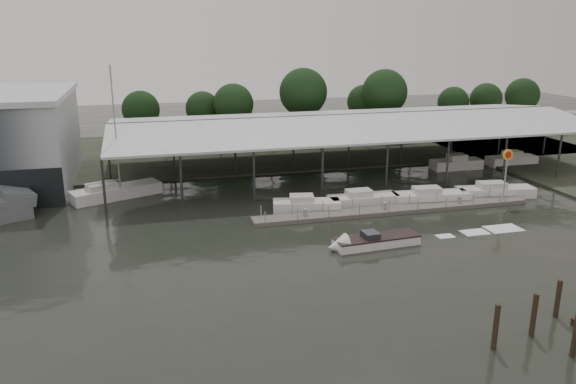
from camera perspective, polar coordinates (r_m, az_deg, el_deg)
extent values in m
plane|color=black|center=(41.83, -2.31, -7.86)|extent=(200.00, 200.00, 0.00)
cube|color=#3E4332|center=(81.51, -8.70, 4.07)|extent=(140.00, 30.00, 0.30)
cube|color=#303336|center=(70.71, 6.30, 7.79)|extent=(58.00, 0.40, 0.30)
cylinder|color=#303336|center=(55.83, -18.22, 0.56)|extent=(0.24, 0.24, 5.50)
cylinder|color=#303336|center=(78.24, -17.38, 4.98)|extent=(0.24, 0.24, 5.50)
cylinder|color=#303336|center=(95.01, 20.36, 6.60)|extent=(0.24, 0.24, 5.50)
cube|color=#615C56|center=(55.27, 10.76, -1.81)|extent=(28.00, 2.00, 0.40)
cylinder|color=#939598|center=(50.21, -2.33, -2.67)|extent=(0.10, 0.10, 1.20)
cylinder|color=#939598|center=(62.36, 21.30, 0.00)|extent=(0.10, 0.10, 1.20)
cube|color=#939598|center=(54.71, 9.84, -1.40)|extent=(0.30, 0.30, 0.70)
cylinder|color=#939598|center=(60.66, 21.19, 1.24)|extent=(0.16, 0.16, 5.00)
cylinder|color=yellow|center=(60.11, 21.43, 3.55)|extent=(1.10, 0.12, 1.10)
cylinder|color=red|center=(60.05, 21.47, 3.53)|extent=(0.70, 0.05, 0.70)
cube|color=gray|center=(104.77, 22.70, 6.76)|extent=(10.00, 8.00, 4.00)
cube|color=slate|center=(59.30, -26.08, -0.26)|extent=(4.72, 5.59, 1.75)
cube|color=silver|center=(61.51, -17.02, -0.10)|extent=(9.49, 5.97, 1.40)
cube|color=silver|center=(60.80, -18.38, 0.48)|extent=(3.41, 2.80, 0.80)
cylinder|color=#939598|center=(60.18, -17.15, 6.24)|extent=(0.16, 0.16, 12.65)
cylinder|color=#939598|center=(60.76, -18.18, 0.98)|extent=(3.27, 1.47, 0.12)
cube|color=silver|center=(46.59, 8.97, -4.99)|extent=(7.24, 2.48, 0.90)
cone|color=silver|center=(45.17, 5.01, -5.54)|extent=(1.73, 2.10, 2.00)
cube|color=black|center=(46.45, 8.99, -4.53)|extent=(7.25, 2.54, 0.12)
cube|color=#303336|center=(46.11, 8.37, -4.33)|extent=(1.29, 1.48, 0.50)
cube|color=silver|center=(49.94, 15.68, -4.35)|extent=(2.30, 1.50, 0.04)
cube|color=silver|center=(51.63, 18.45, -3.90)|extent=(3.10, 2.00, 0.04)
cube|color=silver|center=(53.43, 21.04, -3.49)|extent=(3.90, 2.50, 0.04)
cube|color=silver|center=(54.54, 1.89, -1.44)|extent=(6.79, 3.47, 1.10)
cube|color=silver|center=(54.17, 1.39, -0.67)|extent=(2.55, 2.03, 0.70)
cube|color=silver|center=(56.76, 7.67, -0.86)|extent=(7.13, 2.26, 1.10)
cube|color=silver|center=(56.35, 7.23, -0.12)|extent=(2.50, 1.63, 0.70)
cube|color=silver|center=(59.05, 14.29, -0.55)|extent=(8.01, 3.08, 1.10)
cube|color=silver|center=(58.60, 13.92, 0.16)|extent=(2.90, 1.91, 0.70)
cube|color=silver|center=(62.98, 20.28, -0.02)|extent=(8.37, 3.41, 1.10)
cube|color=silver|center=(62.49, 19.98, 0.65)|extent=(3.06, 2.02, 0.70)
cylinder|color=#362A1B|center=(34.79, 27.13, -13.12)|extent=(0.32, 0.32, 3.33)
cylinder|color=#362A1B|center=(33.80, 20.31, -13.17)|extent=(0.32, 0.32, 3.31)
cylinder|color=#362A1B|center=(35.92, 23.65, -11.79)|extent=(0.32, 0.32, 3.24)
cylinder|color=#362A1B|center=(38.77, 25.67, -10.12)|extent=(0.32, 0.32, 3.03)
cylinder|color=black|center=(87.37, -14.56, 5.81)|extent=(0.50, 0.50, 3.96)
sphere|color=#1B3716|center=(86.83, -14.73, 8.12)|extent=(5.54, 5.54, 5.54)
cylinder|color=black|center=(88.68, -8.57, 6.23)|extent=(0.50, 0.50, 3.76)
sphere|color=#1B3716|center=(88.16, -8.66, 8.40)|extent=(5.26, 5.26, 5.26)
cylinder|color=black|center=(86.76, -5.50, 6.33)|extent=(0.50, 0.50, 4.37)
sphere|color=#1B3716|center=(86.17, -5.57, 8.90)|extent=(6.12, 6.12, 6.12)
cylinder|color=black|center=(89.59, 1.53, 7.03)|extent=(0.50, 0.50, 5.36)
sphere|color=#1B3716|center=(88.94, 1.56, 10.10)|extent=(7.51, 7.51, 7.51)
cylinder|color=black|center=(95.08, 7.61, 6.99)|extent=(0.50, 0.50, 3.92)
sphere|color=#1B3716|center=(94.58, 7.69, 9.10)|extent=(5.49, 5.49, 5.49)
cylinder|color=black|center=(93.06, 9.64, 7.11)|extent=(0.50, 0.50, 5.20)
sphere|color=#1B3716|center=(92.45, 9.78, 9.97)|extent=(7.28, 7.28, 7.28)
cylinder|color=black|center=(99.57, 16.28, 6.84)|extent=(0.50, 0.50, 3.70)
sphere|color=#1B3716|center=(99.11, 16.43, 8.74)|extent=(5.18, 5.18, 5.18)
cylinder|color=black|center=(103.70, 19.28, 6.99)|extent=(0.50, 0.50, 3.88)
sphere|color=#1B3716|center=(103.25, 19.47, 8.89)|extent=(5.43, 5.43, 5.43)
cylinder|color=black|center=(108.14, 22.49, 7.10)|extent=(0.50, 0.50, 4.19)
sphere|color=#1B3716|center=(107.68, 22.70, 9.07)|extent=(5.87, 5.87, 5.87)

